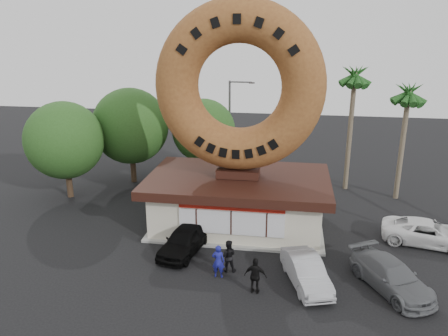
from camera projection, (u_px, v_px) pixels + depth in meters
name	position (u px, v px, depth m)	size (l,w,h in m)	color
ground	(223.00, 275.00, 22.30)	(90.00, 90.00, 0.00)	black
donut_shop	(238.00, 199.00, 27.39)	(11.20, 7.20, 3.80)	beige
giant_donut	(239.00, 87.00, 25.27)	(9.96, 9.96, 2.54)	#925A2A
tree_west	(130.00, 126.00, 34.53)	(6.00, 6.00, 7.65)	#473321
tree_mid	(204.00, 131.00, 35.78)	(5.20, 5.20, 6.63)	#473321
tree_far	(64.00, 140.00, 31.38)	(5.60, 5.60, 7.14)	#473321
palm_near	(355.00, 80.00, 31.80)	(2.60, 2.60, 9.75)	#726651
palm_far	(408.00, 97.00, 30.15)	(2.60, 2.60, 8.75)	#726651
street_lamp	(231.00, 123.00, 36.26)	(2.11, 0.20, 8.00)	#59595E
person_left	(218.00, 261.00, 21.85)	(0.64, 0.42, 1.76)	navy
person_center	(228.00, 256.00, 22.40)	(0.84, 0.65, 1.73)	black
person_right	(255.00, 276.00, 20.51)	(1.06, 0.44, 1.82)	black
car_black	(185.00, 240.00, 24.36)	(1.75, 4.35, 1.48)	black
car_silver	(306.00, 271.00, 21.30)	(1.47, 4.20, 1.38)	#9E9FA3
car_grey	(391.00, 276.00, 20.87)	(1.96, 4.83, 1.40)	slate
car_white	(428.00, 233.00, 25.32)	(2.35, 5.09, 1.41)	white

